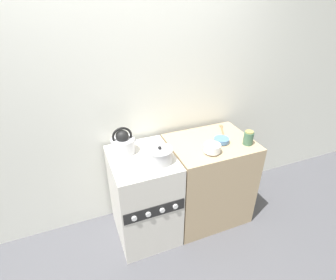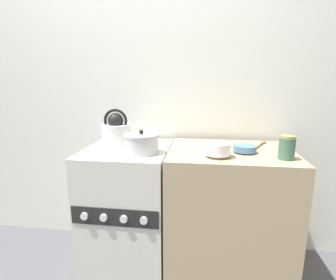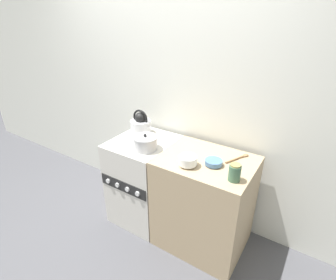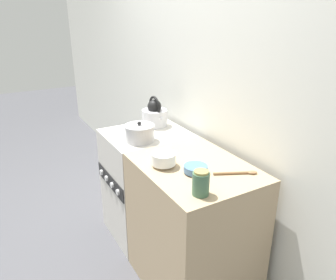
{
  "view_description": "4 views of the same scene",
  "coord_description": "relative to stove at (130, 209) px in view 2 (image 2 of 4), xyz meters",
  "views": [
    {
      "loc": [
        -0.48,
        -1.49,
        2.13
      ],
      "look_at": [
        0.26,
        0.35,
        0.98
      ],
      "focal_mm": 28.0,
      "sensor_mm": 36.0,
      "label": 1
    },
    {
      "loc": [
        0.5,
        -1.33,
        1.32
      ],
      "look_at": [
        0.27,
        0.32,
        0.95
      ],
      "focal_mm": 28.0,
      "sensor_mm": 36.0,
      "label": 2
    },
    {
      "loc": [
        1.41,
        -1.43,
        2.0
      ],
      "look_at": [
        0.27,
        0.35,
        0.95
      ],
      "focal_mm": 28.0,
      "sensor_mm": 36.0,
      "label": 3
    },
    {
      "loc": [
        2.13,
        -0.71,
        1.77
      ],
      "look_at": [
        0.3,
        0.33,
        0.93
      ],
      "focal_mm": 35.0,
      "sensor_mm": 36.0,
      "label": 4
    }
  ],
  "objects": [
    {
      "name": "wall_back",
      "position": [
        0.0,
        0.38,
        0.81
      ],
      "size": [
        7.0,
        0.06,
        2.5
      ],
      "color": "silver",
      "rests_on": "ground_plane"
    },
    {
      "name": "stove",
      "position": [
        0.0,
        0.0,
        0.0
      ],
      "size": [
        0.55,
        0.65,
        0.89
      ],
      "color": "beige",
      "rests_on": "ground_plane"
    },
    {
      "name": "counter",
      "position": [
        0.67,
        -0.0,
        0.0
      ],
      "size": [
        0.78,
        0.61,
        0.9
      ],
      "color": "tan",
      "rests_on": "ground_plane"
    },
    {
      "name": "kettle",
      "position": [
        -0.12,
        0.14,
        0.53
      ],
      "size": [
        0.25,
        0.2,
        0.25
      ],
      "color": "silver",
      "rests_on": "stove"
    },
    {
      "name": "cooking_pot",
      "position": [
        0.12,
        -0.11,
        0.5
      ],
      "size": [
        0.22,
        0.22,
        0.15
      ],
      "color": "#B2B2B7",
      "rests_on": "stove"
    },
    {
      "name": "enamel_bowl",
      "position": [
        0.58,
        -0.17,
        0.5
      ],
      "size": [
        0.15,
        0.15,
        0.08
      ],
      "color": "white",
      "rests_on": "counter"
    },
    {
      "name": "small_ceramic_bowl",
      "position": [
        0.75,
        -0.05,
        0.48
      ],
      "size": [
        0.14,
        0.14,
        0.05
      ],
      "color": "#4C729E",
      "rests_on": "counter"
    },
    {
      "name": "storage_jar",
      "position": [
        0.96,
        -0.16,
        0.52
      ],
      "size": [
        0.09,
        0.09,
        0.13
      ],
      "color": "#3F664C",
      "rests_on": "counter"
    },
    {
      "name": "wooden_spoon",
      "position": [
        0.89,
        0.16,
        0.46
      ],
      "size": [
        0.13,
        0.24,
        0.02
      ],
      "color": "olive",
      "rests_on": "counter"
    }
  ]
}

